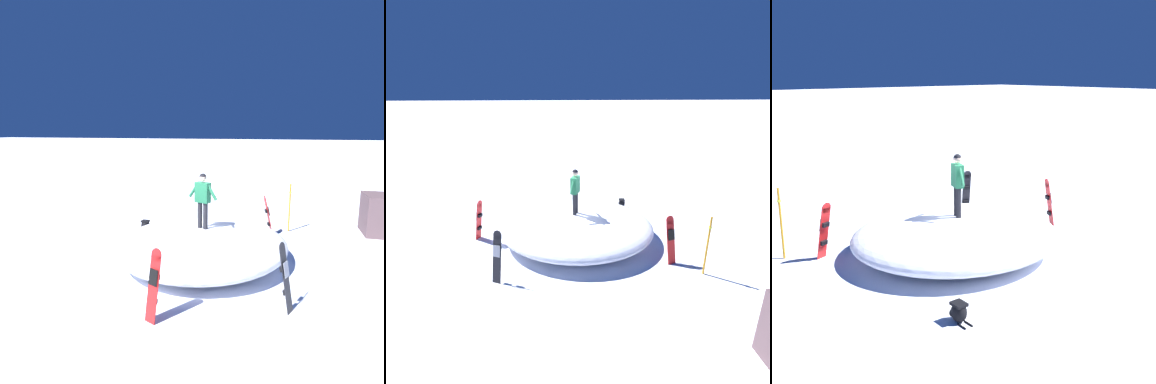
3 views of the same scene
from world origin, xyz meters
The scene contains 8 objects.
ground centered at (0.00, 0.00, 0.00)m, with size 240.00×240.00×0.00m, color white.
snow_mound centered at (-0.19, -0.04, 0.50)m, with size 5.58×5.06×0.99m, color white.
snowboarder_standing centered at (-0.13, -0.03, 1.99)m, with size 0.45×0.97×1.67m.
snowboard_primary_upright centered at (-3.06, 1.76, 0.80)m, with size 0.38×0.44×1.54m.
snowboard_secondary_upright centered at (3.37, -0.21, 0.80)m, with size 0.37×0.37×1.55m.
snowboard_tertiary_upright centered at (2.26, 2.40, 0.80)m, with size 0.36×0.39×1.55m.
backpack_near centered at (-2.49, -2.89, 0.21)m, with size 0.31×0.53×0.41m.
trail_marker_pole centered at (-3.85, 2.53, 0.99)m, with size 0.10×0.10×1.88m.
Camera 1 is at (9.41, 2.26, 3.95)m, focal length 31.66 mm.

